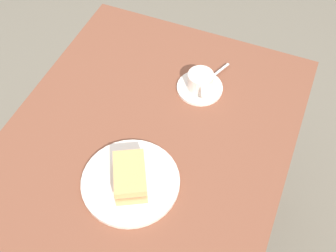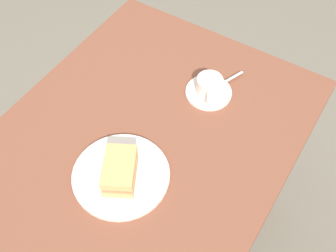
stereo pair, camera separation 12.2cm
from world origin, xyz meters
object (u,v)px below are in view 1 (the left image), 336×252
sandwich_plate (131,182)px  spoon (215,74)px  dining_table (149,160)px  sandwich_front (130,177)px  coffee_cup (200,81)px  coffee_saucer (200,88)px

sandwich_plate → spoon: bearing=169.5°
dining_table → sandwich_front: size_ratio=6.55×
sandwich_front → spoon: 0.48m
dining_table → coffee_cup: (-0.23, 0.08, 0.17)m
dining_table → sandwich_plate: (0.16, 0.02, 0.14)m
sandwich_plate → coffee_cup: coffee_cup is taller
sandwich_front → spoon: bearing=170.1°
sandwich_plate → spoon: 0.47m
coffee_cup → coffee_saucer: bearing=-155.4°
coffee_saucer → coffee_cup: coffee_cup is taller
sandwich_front → coffee_saucer: 0.40m
sandwich_plate → sandwich_front: 0.04m
sandwich_front → coffee_cup: bearing=172.3°
sandwich_front → coffee_cup: 0.40m
dining_table → spoon: (-0.30, 0.11, 0.14)m
sandwich_front → spoon: size_ratio=1.60×
sandwich_plate → sandwich_front: size_ratio=1.75×
dining_table → spoon: spoon is taller
dining_table → coffee_saucer: (-0.23, 0.08, 0.14)m
spoon → coffee_cup: bearing=-21.4°
dining_table → spoon: size_ratio=10.51×
sandwich_plate → dining_table: bearing=-171.8°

